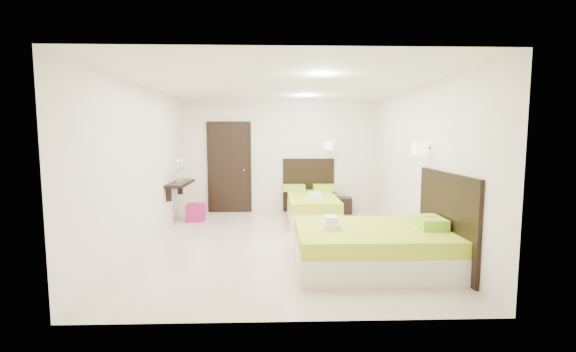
{
  "coord_description": "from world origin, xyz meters",
  "views": [
    {
      "loc": [
        -0.1,
        -6.31,
        1.79
      ],
      "look_at": [
        0.1,
        0.3,
        1.1
      ],
      "focal_mm": 24.0,
      "sensor_mm": 36.0,
      "label": 1
    }
  ],
  "objects_px": {
    "bed_single": "(312,205)",
    "ottoman": "(196,212)",
    "bed_double": "(378,245)",
    "nightstand": "(342,205)"
  },
  "relations": [
    {
      "from": "bed_double",
      "to": "bed_single",
      "type": "bearing_deg",
      "value": 101.57
    },
    {
      "from": "ottoman",
      "to": "bed_double",
      "type": "bearing_deg",
      "value": -43.65
    },
    {
      "from": "nightstand",
      "to": "ottoman",
      "type": "bearing_deg",
      "value": -163.79
    },
    {
      "from": "nightstand",
      "to": "ottoman",
      "type": "height_order",
      "value": "nightstand"
    },
    {
      "from": "bed_single",
      "to": "ottoman",
      "type": "height_order",
      "value": "bed_single"
    },
    {
      "from": "ottoman",
      "to": "bed_single",
      "type": "bearing_deg",
      "value": 1.98
    },
    {
      "from": "bed_double",
      "to": "ottoman",
      "type": "xyz_separation_m",
      "value": [
        -3.09,
        2.95,
        -0.12
      ]
    },
    {
      "from": "nightstand",
      "to": "bed_double",
      "type": "bearing_deg",
      "value": -88.43
    },
    {
      "from": "bed_single",
      "to": "nightstand",
      "type": "height_order",
      "value": "bed_single"
    },
    {
      "from": "bed_single",
      "to": "bed_double",
      "type": "height_order",
      "value": "bed_double"
    }
  ]
}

